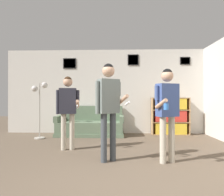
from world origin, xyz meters
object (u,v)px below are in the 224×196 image
Objects in this scene: couch at (90,126)px; person_watcher_holding_cup at (167,105)px; drinking_cup at (174,96)px; floor_lamp at (40,98)px; person_player_foreground_center at (108,101)px; person_player_foreground_left at (68,105)px; bookshelf at (170,116)px.

person_watcher_holding_cup is at bearing -56.24° from couch.
couch is at bearing -175.66° from drinking_cup.
person_player_foreground_center is (2.03, -1.96, -0.06)m from floor_lamp.
bookshelf is at bearing 35.73° from person_player_foreground_left.
bookshelf is 0.72× the size of person_player_foreground_left.
bookshelf is 0.64m from drinking_cup.
bookshelf is at bearing -179.79° from drinking_cup.
person_player_foreground_center reaches higher than couch.
drinking_cup is (3.94, 0.76, 0.06)m from floor_lamp.
couch is at bearing 82.12° from person_player_foreground_left.
person_player_foreground_center reaches higher than floor_lamp.
floor_lamp is at bearing 146.82° from person_watcher_holding_cup.
couch is 2.75m from drinking_cup.
person_player_foreground_center reaches higher than drinking_cup.
person_player_foreground_center is at bearing -44.00° from floor_lamp.
person_player_foreground_left is at bearing 140.18° from person_player_foreground_center.
person_watcher_holding_cup reaches higher than drinking_cup.
person_player_foreground_center reaches higher than bookshelf.
person_watcher_holding_cup is (-0.75, -2.76, 0.43)m from bookshelf.
person_player_foreground_left is at bearing -97.88° from couch.
drinking_cup is at bearing 72.34° from person_watcher_holding_cup.
drinking_cup is at bearing 10.93° from floor_lamp.
person_player_foreground_left is 2.12m from person_watcher_holding_cup.
person_player_foreground_left reaches higher than couch.
bookshelf is 0.66× the size of person_player_foreground_center.
couch is 1.69m from floor_lamp.
person_player_foreground_center reaches higher than person_player_foreground_left.
person_player_foreground_left is 0.98× the size of person_watcher_holding_cup.
person_watcher_holding_cup is at bearing -2.17° from person_player_foreground_center.
person_player_foreground_center is (0.69, -2.52, 0.78)m from couch.
person_player_foreground_center reaches higher than person_watcher_holding_cup.
bookshelf is 3.29m from person_player_foreground_center.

